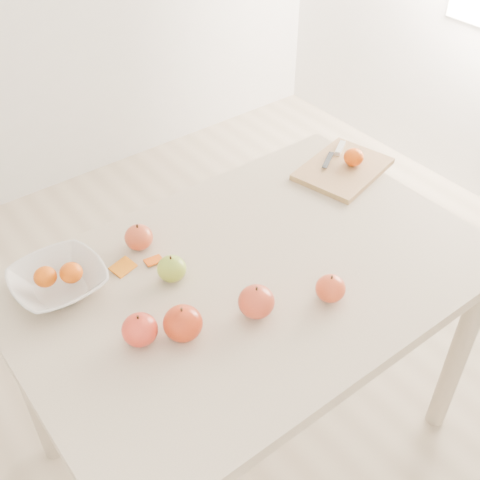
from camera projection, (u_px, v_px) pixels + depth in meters
ground at (249, 434)px, 2.01m from camera, size 3.50×3.50×0.00m
table at (252, 298)px, 1.59m from camera, size 1.20×0.80×0.75m
cutting_board at (343, 169)px, 1.86m from camera, size 0.32×0.27×0.02m
board_tangerine at (354, 157)px, 1.84m from camera, size 0.06×0.06×0.05m
fruit_bowl at (59, 282)px, 1.45m from camera, size 0.22×0.22×0.05m
bowl_tangerine_near at (45, 277)px, 1.43m from camera, size 0.06×0.06×0.05m
bowl_tangerine_far at (71, 273)px, 1.44m from camera, size 0.06×0.06×0.05m
orange_peel_a at (123, 268)px, 1.53m from camera, size 0.07×0.06×0.01m
orange_peel_b at (154, 261)px, 1.55m from camera, size 0.05×0.04×0.01m
paring_knife at (338, 150)px, 1.91m from camera, size 0.16×0.09×0.01m
apple_green at (172, 269)px, 1.48m from camera, size 0.07×0.07×0.07m
apple_red_a at (139, 237)px, 1.57m from camera, size 0.08×0.08×0.07m
apple_red_b at (183, 323)px, 1.33m from camera, size 0.09×0.09×0.08m
apple_red_c at (256, 302)px, 1.39m from camera, size 0.09×0.09×0.08m
apple_red_d at (140, 330)px, 1.33m from camera, size 0.08×0.08×0.07m
apple_red_e at (330, 288)px, 1.43m from camera, size 0.07×0.07×0.07m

